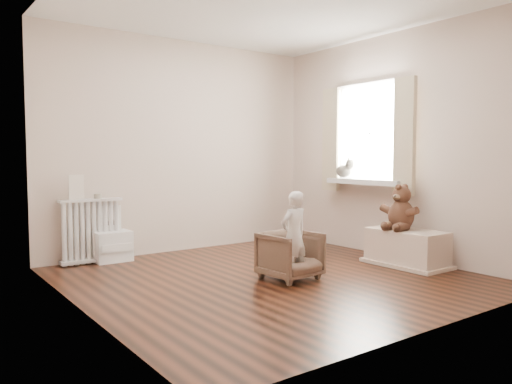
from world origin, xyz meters
TOP-DOWN VIEW (x-y plane):
  - floor at (0.00, 0.00)m, footprint 3.60×3.60m
  - ceiling at (0.00, 0.00)m, footprint 3.60×3.60m
  - back_wall at (0.00, 1.80)m, footprint 3.60×0.02m
  - front_wall at (0.00, -1.80)m, footprint 3.60×0.02m
  - left_wall at (-1.80, 0.00)m, footprint 0.02×3.60m
  - right_wall at (1.80, 0.00)m, footprint 0.02×3.60m
  - window at (1.76, 0.30)m, footprint 0.03×0.90m
  - window_sill at (1.67, 0.30)m, footprint 0.22×1.10m
  - curtain_left at (1.65, -0.27)m, footprint 0.06×0.26m
  - curtain_right at (1.65, 0.87)m, footprint 0.06×0.26m
  - radiator at (-1.19, 1.68)m, footprint 0.67×0.13m
  - paper_doll at (-1.34, 1.68)m, footprint 0.16×0.01m
  - tin_a at (-1.11, 1.68)m, footprint 0.09×0.09m
  - toy_vanity at (-0.97, 1.65)m, footprint 0.39×0.28m
  - armchair at (0.12, -0.15)m, footprint 0.53×0.54m
  - child at (0.12, -0.20)m, footprint 0.32×0.22m
  - toy_bench at (1.52, -0.43)m, footprint 0.43×0.82m
  - teddy_bear at (1.49, -0.37)m, footprint 0.42×0.34m
  - plush_cat at (1.66, 0.64)m, footprint 0.27×0.33m

SIDE VIEW (x-z plane):
  - floor at x=0.00m, z-range -0.01..0.01m
  - toy_bench at x=1.52m, z-range 0.01..0.39m
  - armchair at x=0.12m, z-range 0.00..0.46m
  - toy_vanity at x=-0.97m, z-range -0.03..0.58m
  - radiator at x=-1.19m, z-range 0.03..0.75m
  - child at x=0.12m, z-range 0.02..0.85m
  - teddy_bear at x=1.49m, z-range 0.43..0.91m
  - tin_a at x=-1.11m, z-range 0.71..0.76m
  - paper_doll at x=-1.34m, z-range 0.71..0.98m
  - window_sill at x=1.67m, z-range 0.84..0.90m
  - plush_cat at x=1.66m, z-range 0.88..1.12m
  - back_wall at x=0.00m, z-range 0.00..2.60m
  - front_wall at x=0.00m, z-range 0.00..2.60m
  - left_wall at x=-1.80m, z-range 0.00..2.60m
  - right_wall at x=1.80m, z-range 0.00..2.60m
  - curtain_left at x=1.65m, z-range 0.74..2.04m
  - curtain_right at x=1.65m, z-range 0.74..2.04m
  - window at x=1.76m, z-range 0.90..2.00m
  - ceiling at x=0.00m, z-range 2.60..2.60m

